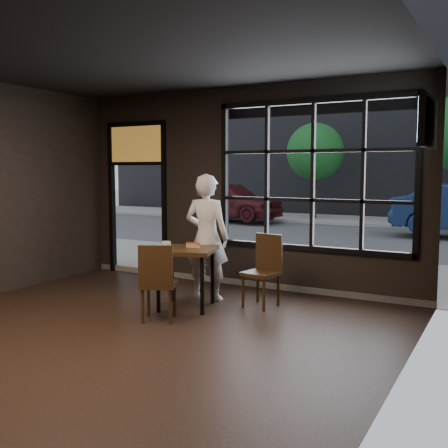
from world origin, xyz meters
The scene contains 16 objects.
floor centered at (0.00, 0.00, -0.01)m, with size 6.00×7.00×0.02m, color black.
ceiling centered at (0.00, 0.00, 3.21)m, with size 6.00×7.00×0.02m, color black.
wall_right centered at (3.00, 0.00, 1.60)m, with size 0.04×7.00×3.20m, color black.
window_frame centered at (1.20, 3.50, 1.80)m, with size 3.06×0.12×2.28m, color black.
stained_transom centered at (-2.10, 3.50, 2.35)m, with size 1.20×0.06×0.70m, color orange.
street_asphalt centered at (0.00, 24.00, -0.02)m, with size 60.00×41.00×0.04m, color #545456.
building_across centered at (0.00, 23.00, 7.50)m, with size 28.00×12.00×15.00m, color #5B5956.
cafe_table centered at (-0.02, 1.89, 0.42)m, with size 0.77×0.77×0.83m, color black.
chair_near centered at (0.00, 1.23, 0.49)m, with size 0.42×0.42×0.98m, color black.
chair_window centered at (0.85, 2.44, 0.50)m, with size 0.43×0.43×1.00m, color black.
man centered at (-0.02, 2.45, 0.91)m, with size 0.67×0.44×1.83m, color silver.
hotdog centered at (0.04, 1.98, 0.86)m, with size 0.20×0.08×0.06m, color tan, non-canonical shape.
cup centered at (-0.24, 1.74, 0.88)m, with size 0.12×0.12×0.10m, color silver.
tv centered at (2.93, 2.53, 2.44)m, with size 0.11×1.01×0.59m, color black.
maroon_car centered at (-5.27, 12.80, 0.80)m, with size 1.65×4.10×1.40m, color #4E151A.
tree_left centered at (-2.71, 14.87, 2.56)m, with size 2.13×2.13×3.64m.
Camera 1 is at (3.83, -4.02, 1.88)m, focal length 42.00 mm.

